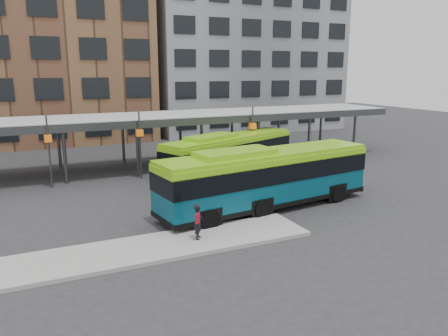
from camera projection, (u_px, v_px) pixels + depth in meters
ground at (239, 212)px, 23.98m from camera, size 120.00×120.00×0.00m
boarding_island at (158, 247)px, 19.06m from camera, size 14.00×3.00×0.18m
canopy at (166, 118)px, 34.48m from camera, size 40.00×6.53×4.80m
building_brick at (18, 36)px, 45.79m from camera, size 26.00×14.00×22.00m
building_grey at (239, 50)px, 56.62m from camera, size 24.00×14.00×20.00m
bus_front at (266, 177)px, 24.23m from camera, size 13.10×4.40×3.54m
bus_rear at (230, 153)px, 31.91m from camera, size 11.67×6.77×3.20m
pedestrian at (198, 221)px, 19.58m from camera, size 0.64×0.71×1.64m
bike_rack at (314, 150)px, 39.89m from camera, size 7.09×1.37×1.07m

